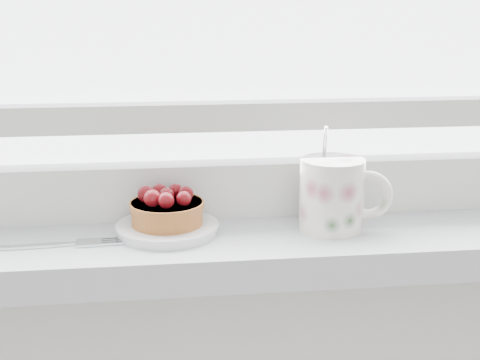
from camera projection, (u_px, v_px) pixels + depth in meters
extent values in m
cube|color=silver|center=(241.00, 245.00, 0.82)|extent=(1.60, 0.20, 0.04)
cube|color=silver|center=(234.00, 187.00, 0.88)|extent=(1.30, 0.05, 0.07)
cube|color=silver|center=(234.00, 115.00, 0.85)|extent=(1.30, 0.04, 0.04)
cylinder|color=white|center=(168.00, 229.00, 0.80)|extent=(0.12, 0.12, 0.01)
cylinder|color=brown|center=(167.00, 213.00, 0.80)|extent=(0.09, 0.09, 0.03)
cylinder|color=brown|center=(167.00, 204.00, 0.80)|extent=(0.09, 0.09, 0.01)
sphere|color=#4B090D|center=(167.00, 195.00, 0.79)|extent=(0.02, 0.02, 0.02)
sphere|color=#4B090D|center=(186.00, 194.00, 0.80)|extent=(0.02, 0.02, 0.02)
sphere|color=#4B090D|center=(176.00, 191.00, 0.82)|extent=(0.02, 0.02, 0.02)
sphere|color=#4B090D|center=(160.00, 191.00, 0.81)|extent=(0.02, 0.02, 0.02)
sphere|color=#4B090D|center=(146.00, 194.00, 0.80)|extent=(0.02, 0.02, 0.02)
sphere|color=#4B090D|center=(152.00, 198.00, 0.78)|extent=(0.02, 0.02, 0.02)
sphere|color=#4B090D|center=(166.00, 201.00, 0.77)|extent=(0.02, 0.02, 0.02)
sphere|color=#4B090D|center=(184.00, 199.00, 0.78)|extent=(0.02, 0.02, 0.02)
cylinder|color=white|center=(332.00, 195.00, 0.81)|extent=(0.10, 0.10, 0.09)
cylinder|color=black|center=(333.00, 162.00, 0.80)|extent=(0.07, 0.07, 0.01)
torus|color=white|center=(368.00, 195.00, 0.80)|extent=(0.06, 0.03, 0.06)
cylinder|color=silver|center=(325.00, 147.00, 0.81)|extent=(0.01, 0.02, 0.05)
cube|color=silver|center=(12.00, 247.00, 0.76)|extent=(0.10, 0.02, 0.00)
cube|color=silver|center=(68.00, 244.00, 0.77)|extent=(0.02, 0.01, 0.00)
cube|color=silver|center=(89.00, 243.00, 0.77)|extent=(0.03, 0.02, 0.00)
cube|color=silver|center=(114.00, 244.00, 0.77)|extent=(0.03, 0.00, 0.00)
cube|color=silver|center=(114.00, 242.00, 0.77)|extent=(0.03, 0.00, 0.00)
cube|color=silver|center=(114.00, 240.00, 0.78)|extent=(0.03, 0.00, 0.00)
cube|color=silver|center=(114.00, 238.00, 0.78)|extent=(0.03, 0.00, 0.00)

